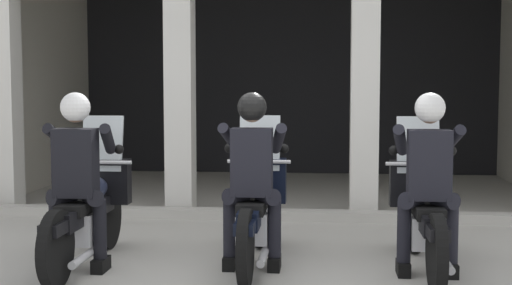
{
  "coord_description": "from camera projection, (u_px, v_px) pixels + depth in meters",
  "views": [
    {
      "loc": [
        0.65,
        -6.19,
        1.66
      ],
      "look_at": [
        0.0,
        0.41,
        1.11
      ],
      "focal_mm": 50.07,
      "sensor_mm": 36.0,
      "label": 1
    }
  ],
  "objects": [
    {
      "name": "ground_plane",
      "position": [
        275.0,
        211.0,
        9.32
      ],
      "size": [
        80.0,
        80.0,
        0.0
      ],
      "primitive_type": "plane",
      "color": "#A8A59E"
    },
    {
      "name": "station_building",
      "position": [
        283.0,
        54.0,
        11.4
      ],
      "size": [
        8.18,
        4.78,
        3.43
      ],
      "color": "black",
      "rests_on": "ground"
    },
    {
      "name": "kerb_strip",
      "position": [
        268.0,
        215.0,
        8.71
      ],
      "size": [
        7.68,
        0.24,
        0.12
      ],
      "primitive_type": "cube",
      "color": "#B7B5AD",
      "rests_on": "ground"
    },
    {
      "name": "motorcycle_left",
      "position": [
        89.0,
        209.0,
        6.59
      ],
      "size": [
        0.62,
        2.04,
        1.35
      ],
      "rotation": [
        0.0,
        0.0,
        -0.22
      ],
      "color": "black",
      "rests_on": "ground"
    },
    {
      "name": "police_officer_left",
      "position": [
        77.0,
        166.0,
        6.27
      ],
      "size": [
        0.63,
        0.61,
        1.58
      ],
      "rotation": [
        0.0,
        0.0,
        -0.22
      ],
      "color": "black",
      "rests_on": "ground"
    },
    {
      "name": "motorcycle_center",
      "position": [
        255.0,
        208.0,
        6.64
      ],
      "size": [
        0.62,
        2.04,
        1.35
      ],
      "rotation": [
        0.0,
        0.0,
        -0.06
      ],
      "color": "black",
      "rests_on": "ground"
    },
    {
      "name": "police_officer_center",
      "position": [
        252.0,
        165.0,
        6.32
      ],
      "size": [
        0.63,
        0.61,
        1.58
      ],
      "rotation": [
        0.0,
        0.0,
        -0.06
      ],
      "color": "black",
      "rests_on": "ground"
    },
    {
      "name": "motorcycle_right",
      "position": [
        423.0,
        213.0,
        6.43
      ],
      "size": [
        0.62,
        2.04,
        1.35
      ],
      "rotation": [
        0.0,
        0.0,
        -0.16
      ],
      "color": "black",
      "rests_on": "ground"
    },
    {
      "name": "police_officer_right",
      "position": [
        429.0,
        168.0,
        6.11
      ],
      "size": [
        0.63,
        0.61,
        1.58
      ],
      "rotation": [
        0.0,
        0.0,
        -0.16
      ],
      "color": "black",
      "rests_on": "ground"
    }
  ]
}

